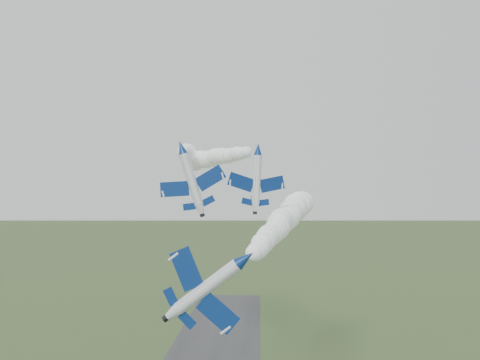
% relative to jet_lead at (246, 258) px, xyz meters
% --- Properties ---
extents(jet_lead, '(6.10, 11.63, 7.70)m').
position_rel_jet_lead_xyz_m(jet_lead, '(0.00, 0.00, 0.00)').
color(jet_lead, silver).
extents(smoke_trail_jet_lead, '(13.85, 64.82, 5.20)m').
position_rel_jet_lead_xyz_m(smoke_trail_jet_lead, '(5.57, 34.46, 2.63)').
color(smoke_trail_jet_lead, white).
extents(jet_pair_left, '(10.31, 12.86, 4.09)m').
position_rel_jet_lead_xyz_m(jet_pair_left, '(-11.20, 32.02, 14.27)').
color(jet_pair_left, silver).
extents(smoke_trail_jet_pair_left, '(9.36, 60.03, 4.75)m').
position_rel_jet_lead_xyz_m(smoke_trail_jet_pair_left, '(-14.98, 65.08, 16.28)').
color(smoke_trail_jet_pair_left, white).
extents(jet_pair_right, '(9.52, 10.96, 2.82)m').
position_rel_jet_lead_xyz_m(jet_pair_right, '(1.19, 31.51, 13.88)').
color(jet_pair_right, silver).
extents(smoke_trail_jet_pair_right, '(22.48, 49.31, 4.47)m').
position_rel_jet_lead_xyz_m(smoke_trail_jet_pair_right, '(-8.27, 58.26, 14.60)').
color(smoke_trail_jet_pair_right, white).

